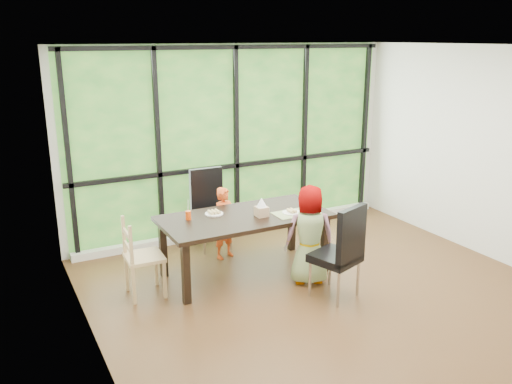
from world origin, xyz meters
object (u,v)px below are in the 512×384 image
dining_table (245,245)px  chair_end_beech (144,257)px  child_older (311,234)px  tissue_box (262,211)px  plate_far (214,214)px  green_cup (318,207)px  white_mug (308,199)px  orange_cup (188,215)px  chair_window_leather (212,210)px  plate_near (292,213)px  child_toddler (225,223)px  chair_interior_leather (335,251)px

dining_table → chair_end_beech: bearing=178.9°
child_older → tissue_box: 0.64m
chair_end_beech → plate_far: chair_end_beech is taller
green_cup → white_mug: 0.37m
orange_cup → dining_table: bearing=-14.7°
white_mug → chair_window_leather: bearing=137.6°
chair_window_leather → plate_near: size_ratio=4.77×
plate_far → child_older: bearing=-39.7°
dining_table → child_toddler: child_toddler is taller
orange_cup → tissue_box: size_ratio=0.75×
orange_cup → white_mug: orange_cup is taller
chair_end_beech → tissue_box: (1.39, -0.15, 0.36)m
dining_table → child_older: bearing=-42.7°
child_older → white_mug: 0.74m
chair_end_beech → orange_cup: size_ratio=8.76×
chair_interior_leather → chair_end_beech: chair_interior_leather is taller
chair_end_beech → green_cup: chair_end_beech is taller
plate_near → orange_cup: size_ratio=2.20×
green_cup → chair_interior_leather: bearing=-108.4°
dining_table → plate_far: 0.53m
chair_interior_leather → green_cup: size_ratio=8.69×
dining_table → chair_interior_leather: chair_interior_leather is taller
plate_near → white_mug: white_mug is taller
plate_far → plate_near: (0.84, -0.39, 0.00)m
green_cup → plate_near: bearing=163.0°
chair_end_beech → child_older: (1.82, -0.57, 0.14)m
chair_window_leather → green_cup: size_ratio=8.69×
tissue_box → chair_window_leather: bearing=99.7°
chair_window_leather → chair_end_beech: (-1.21, -0.92, -0.09)m
orange_cup → white_mug: size_ratio=1.07×
chair_interior_leather → white_mug: (0.33, 1.06, 0.26)m
chair_end_beech → plate_near: size_ratio=3.97×
chair_interior_leather → plate_near: bearing=-103.6°
dining_table → chair_end_beech: (-1.23, 0.02, 0.08)m
plate_near → tissue_box: tissue_box is taller
chair_interior_leather → child_toddler: bearing=-87.9°
plate_near → tissue_box: 0.38m
child_older → orange_cup: (-1.23, 0.71, 0.21)m
white_mug → chair_interior_leather: bearing=-107.1°
chair_window_leather → orange_cup: bearing=-127.1°
orange_cup → chair_interior_leather: bearing=-42.6°
child_older → orange_cup: child_older is taller
child_older → green_cup: (0.26, 0.26, 0.23)m
plate_near → orange_cup: 1.23m
chair_interior_leather → white_mug: 1.14m
dining_table → chair_interior_leather: size_ratio=1.85×
plate_far → tissue_box: 0.57m
dining_table → tissue_box: (0.16, -0.12, 0.43)m
orange_cup → tissue_box: bearing=-19.9°
orange_cup → plate_near: bearing=-17.0°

